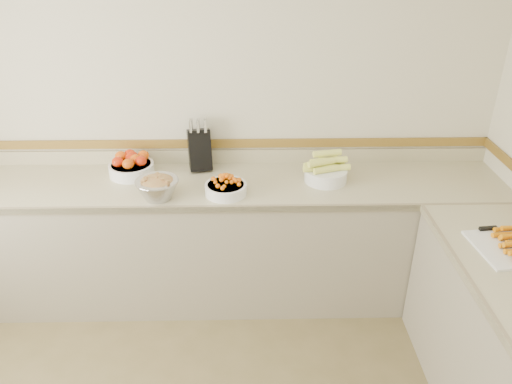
{
  "coord_description": "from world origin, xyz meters",
  "views": [
    {
      "loc": [
        0.3,
        -1.26,
        2.38
      ],
      "look_at": [
        0.35,
        1.35,
        1.0
      ],
      "focal_mm": 35.0,
      "sensor_mm": 36.0,
      "label": 1
    }
  ],
  "objects_px": {
    "tomato_bowl": "(131,165)",
    "knife_block": "(200,149)",
    "rhubarb_bowl": "(157,187)",
    "corn_bowl": "(326,171)",
    "cherry_tomato_bowl": "(226,187)"
  },
  "relations": [
    {
      "from": "tomato_bowl",
      "to": "cherry_tomato_bowl",
      "type": "relative_size",
      "value": 1.14
    },
    {
      "from": "knife_block",
      "to": "corn_bowl",
      "type": "relative_size",
      "value": 1.17
    },
    {
      "from": "tomato_bowl",
      "to": "corn_bowl",
      "type": "distance_m",
      "value": 1.31
    },
    {
      "from": "cherry_tomato_bowl",
      "to": "knife_block",
      "type": "bearing_deg",
      "value": 116.29
    },
    {
      "from": "rhubarb_bowl",
      "to": "knife_block",
      "type": "bearing_deg",
      "value": 62.02
    },
    {
      "from": "cherry_tomato_bowl",
      "to": "corn_bowl",
      "type": "xyz_separation_m",
      "value": [
        0.65,
        0.17,
        0.02
      ]
    },
    {
      "from": "corn_bowl",
      "to": "rhubarb_bowl",
      "type": "relative_size",
      "value": 1.16
    },
    {
      "from": "tomato_bowl",
      "to": "cherry_tomato_bowl",
      "type": "xyz_separation_m",
      "value": [
        0.65,
        -0.29,
        -0.02
      ]
    },
    {
      "from": "corn_bowl",
      "to": "knife_block",
      "type": "bearing_deg",
      "value": 166.02
    },
    {
      "from": "knife_block",
      "to": "rhubarb_bowl",
      "type": "xyz_separation_m",
      "value": [
        -0.23,
        -0.43,
        -0.07
      ]
    },
    {
      "from": "knife_block",
      "to": "tomato_bowl",
      "type": "height_order",
      "value": "knife_block"
    },
    {
      "from": "knife_block",
      "to": "corn_bowl",
      "type": "xyz_separation_m",
      "value": [
        0.84,
        -0.21,
        -0.08
      ]
    },
    {
      "from": "tomato_bowl",
      "to": "knife_block",
      "type": "bearing_deg",
      "value": 10.87
    },
    {
      "from": "knife_block",
      "to": "corn_bowl",
      "type": "bearing_deg",
      "value": -13.98
    },
    {
      "from": "knife_block",
      "to": "cherry_tomato_bowl",
      "type": "bearing_deg",
      "value": -63.71
    }
  ]
}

